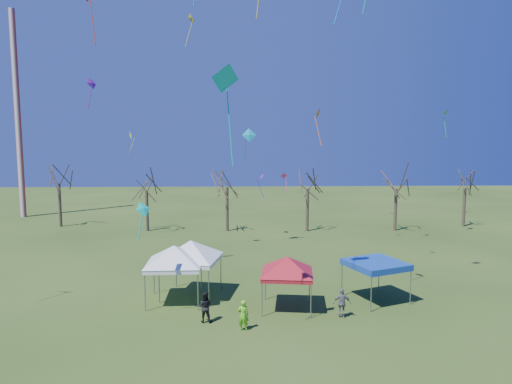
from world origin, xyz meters
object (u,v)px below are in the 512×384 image
(tent_white_mid, at_px, (191,244))
(tent_red, at_px, (287,260))
(tree_0, at_px, (58,168))
(person_grey, at_px, (342,303))
(tree_1, at_px, (146,176))
(person_dark, at_px, (205,307))
(person_green, at_px, (243,315))
(tree_4, at_px, (397,173))
(tree_5, at_px, (466,175))
(radio_mast, at_px, (18,115))
(tent_blue, at_px, (376,265))
(tree_2, at_px, (227,171))
(tree_3, at_px, (308,173))
(tent_white_west, at_px, (174,249))

(tent_white_mid, xyz_separation_m, tent_red, (5.65, -2.35, -0.41))
(tree_0, bearing_deg, person_grey, -46.52)
(tree_1, xyz_separation_m, person_dark, (7.96, -24.43, -4.96))
(person_grey, height_order, person_dark, person_dark)
(person_grey, xyz_separation_m, person_green, (-5.34, -1.47, -0.02))
(tree_4, bearing_deg, tree_1, 178.58)
(tree_5, bearing_deg, radio_mast, 171.28)
(tent_blue, xyz_separation_m, person_dark, (-9.90, -2.95, -1.35))
(radio_mast, height_order, person_dark, radio_mast)
(person_grey, bearing_deg, tree_2, -70.71)
(tree_5, relative_size, person_dark, 4.49)
(tree_0, distance_m, tree_4, 36.36)
(tree_0, height_order, person_grey, tree_0)
(tent_blue, bearing_deg, person_green, -153.04)
(radio_mast, xyz_separation_m, tree_3, (34.03, -9.96, -6.42))
(tree_2, distance_m, tent_white_mid, 20.32)
(tree_4, distance_m, person_dark, 30.38)
(tree_3, distance_m, tent_red, 22.70)
(radio_mast, bearing_deg, tree_3, -16.31)
(tree_2, height_order, tree_3, tree_2)
(radio_mast, xyz_separation_m, tree_0, (7.15, -6.62, -6.01))
(tree_1, xyz_separation_m, tent_red, (12.45, -22.64, -2.96))
(radio_mast, relative_size, tent_white_mid, 5.61)
(person_grey, xyz_separation_m, person_dark, (-7.34, -0.40, 0.03))
(person_green, bearing_deg, tree_4, -125.90)
(tent_white_west, bearing_deg, person_dark, -57.16)
(tree_4, bearing_deg, person_green, -123.04)
(tree_1, height_order, tree_5, tree_1)
(tree_1, height_order, tent_blue, tree_1)
(tree_3, distance_m, tree_4, 9.32)
(tree_3, relative_size, tent_white_mid, 1.77)
(tree_0, bearing_deg, tent_white_west, -56.32)
(tree_0, relative_size, tent_blue, 2.14)
(tent_white_mid, bearing_deg, tent_red, -22.54)
(tree_2, xyz_separation_m, person_grey, (6.89, -23.76, -5.49))
(tree_1, xyz_separation_m, person_green, (9.96, -25.50, -5.02))
(radio_mast, bearing_deg, tree_4, -12.99)
(tree_0, xyz_separation_m, tree_2, (18.48, -3.01, -0.20))
(tent_white_mid, distance_m, person_green, 6.56)
(tree_4, relative_size, tent_blue, 2.00)
(tree_3, height_order, tree_5, tree_3)
(tent_red, bearing_deg, person_dark, -158.28)
(tent_blue, distance_m, person_green, 8.97)
(tree_5, bearing_deg, person_green, -132.35)
(tree_1, relative_size, tree_2, 0.92)
(tree_2, relative_size, tent_white_west, 1.84)
(tree_0, relative_size, person_dark, 5.07)
(tree_3, relative_size, person_dark, 4.76)
(tree_4, bearing_deg, tree_5, 13.85)
(tree_2, distance_m, person_dark, 24.77)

